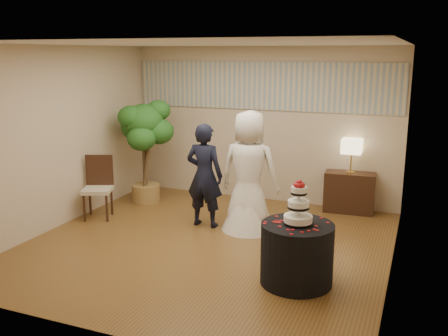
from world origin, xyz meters
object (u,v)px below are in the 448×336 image
at_px(bride, 249,171).
at_px(wedding_cake, 299,202).
at_px(side_chair, 97,188).
at_px(ficus_tree, 144,151).
at_px(cake_table, 297,254).
at_px(groom, 204,175).
at_px(table_lamp, 351,156).
at_px(console, 349,192).

distance_m(bride, wedding_cake, 1.92).
distance_m(bride, side_chair, 2.55).
relative_size(bride, wedding_cake, 3.49).
distance_m(ficus_tree, side_chair, 1.21).
distance_m(cake_table, wedding_cake, 0.64).
bearing_deg(groom, wedding_cake, 142.37).
xyz_separation_m(bride, table_lamp, (1.31, 1.46, 0.06)).
xyz_separation_m(groom, bride, (0.70, 0.10, 0.11)).
height_order(table_lamp, ficus_tree, ficus_tree).
relative_size(cake_table, wedding_cake, 1.61).
bearing_deg(groom, ficus_tree, -26.34).
distance_m(console, ficus_tree, 3.68).
relative_size(ficus_tree, side_chair, 1.84).
relative_size(bride, cake_table, 2.16).
bearing_deg(table_lamp, side_chair, -153.60).
distance_m(groom, cake_table, 2.38).
bearing_deg(side_chair, table_lamp, 4.37).
height_order(groom, console, groom).
bearing_deg(side_chair, console, 4.37).
bearing_deg(console, groom, -145.79).
bearing_deg(bride, console, -132.46).
xyz_separation_m(bride, console, (1.31, 1.46, -0.58)).
bearing_deg(side_chair, ficus_tree, 55.13).
bearing_deg(console, side_chair, -157.09).
height_order(console, side_chair, side_chair).
distance_m(wedding_cake, console, 3.07).
height_order(cake_table, wedding_cake, wedding_cake).
height_order(bride, side_chair, bride).
distance_m(wedding_cake, table_lamp, 3.00).
bearing_deg(wedding_cake, table_lamp, 86.62).
bearing_deg(wedding_cake, groom, 141.91).
relative_size(table_lamp, ficus_tree, 0.31).
bearing_deg(ficus_tree, side_chair, -102.83).
relative_size(groom, wedding_cake, 3.07).
height_order(groom, cake_table, groom).
bearing_deg(console, wedding_cake, -96.87).
height_order(groom, table_lamp, groom).
relative_size(table_lamp, side_chair, 0.56).
bearing_deg(table_lamp, wedding_cake, -93.38).
relative_size(groom, table_lamp, 2.82).
distance_m(bride, cake_table, 1.99).
bearing_deg(console, table_lamp, 0.00).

